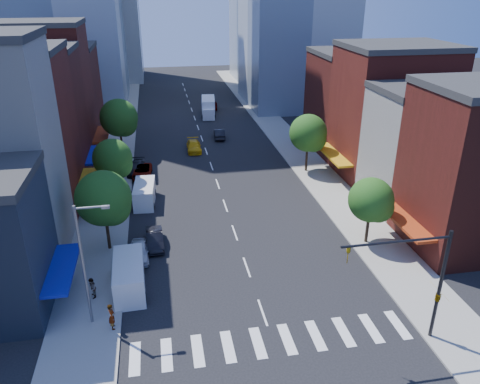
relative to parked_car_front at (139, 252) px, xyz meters
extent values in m
plane|color=black|center=(8.84, -9.01, -0.67)|extent=(220.00, 220.00, 0.00)
cube|color=gray|center=(-3.66, 30.99, -0.59)|extent=(5.00, 120.00, 0.15)
cube|color=gray|center=(21.34, 30.99, -0.59)|extent=(5.00, 120.00, 0.15)
cube|color=silver|center=(8.84, -12.01, -0.66)|extent=(19.00, 3.00, 0.01)
cube|color=#5B1A15|center=(-12.16, 11.49, 7.33)|extent=(12.00, 9.00, 16.00)
cube|color=#4C1A13|center=(-12.16, 19.99, 6.83)|extent=(12.00, 8.00, 15.00)
cube|color=#5B1A15|center=(-12.16, 28.49, 7.83)|extent=(12.00, 9.00, 17.00)
cube|color=#4C1A13|center=(-12.16, 37.99, 5.83)|extent=(12.00, 10.00, 13.00)
cube|color=#B9B5AA|center=(29.84, 5.99, 5.33)|extent=(12.00, 8.00, 12.00)
cube|color=#5B1A15|center=(29.84, 14.99, 6.83)|extent=(12.00, 10.00, 15.00)
cube|color=#4C1A13|center=(29.84, 24.99, 5.83)|extent=(12.00, 10.00, 13.00)
cylinder|color=black|center=(19.34, -13.51, 3.48)|extent=(0.24, 0.24, 8.00)
cylinder|color=black|center=(15.84, -13.51, 7.08)|extent=(7.00, 0.16, 0.16)
imported|color=gold|center=(12.84, -13.51, 6.48)|extent=(0.22, 0.18, 1.10)
imported|color=gold|center=(19.34, -13.51, 2.68)|extent=(0.48, 2.24, 0.90)
cylinder|color=slate|center=(-3.16, -8.01, 3.98)|extent=(0.20, 0.20, 9.00)
cylinder|color=slate|center=(-2.16, -8.01, 8.28)|extent=(2.00, 0.14, 0.14)
cube|color=slate|center=(-1.26, -8.01, 8.23)|extent=(0.50, 0.25, 0.18)
cylinder|color=black|center=(-2.66, 1.99, 1.44)|extent=(0.28, 0.28, 3.92)
sphere|color=#184413|center=(-2.66, 1.99, 4.38)|extent=(4.80, 4.80, 4.80)
sphere|color=#184413|center=(-2.06, 1.69, 3.68)|extent=(3.36, 3.36, 3.36)
cylinder|color=black|center=(-2.66, 12.99, 1.30)|extent=(0.28, 0.28, 3.64)
sphere|color=#184413|center=(-2.66, 12.99, 4.03)|extent=(4.20, 4.20, 4.20)
sphere|color=#184413|center=(-2.06, 12.69, 3.38)|extent=(2.94, 2.94, 2.94)
cylinder|color=black|center=(-2.66, 26.99, 1.58)|extent=(0.28, 0.28, 4.20)
sphere|color=#184413|center=(-2.66, 26.99, 4.73)|extent=(5.00, 5.00, 5.00)
sphere|color=#184413|center=(-2.06, 26.69, 3.98)|extent=(3.50, 3.50, 3.50)
cylinder|color=black|center=(20.34, -1.01, 1.16)|extent=(0.28, 0.28, 3.36)
sphere|color=#184413|center=(20.34, -1.01, 3.68)|extent=(4.00, 4.00, 4.00)
sphere|color=#184413|center=(20.94, -1.31, 3.08)|extent=(2.80, 2.80, 2.80)
cylinder|color=black|center=(20.34, 16.99, 1.44)|extent=(0.28, 0.28, 3.92)
sphere|color=#184413|center=(20.34, 16.99, 4.38)|extent=(4.60, 4.60, 4.60)
sphere|color=#184413|center=(20.94, 16.69, 3.68)|extent=(3.22, 3.22, 3.22)
imported|color=silver|center=(0.00, 0.00, 0.00)|extent=(1.69, 3.96, 1.33)
imported|color=black|center=(1.34, 1.88, 0.02)|extent=(1.66, 4.26, 1.38)
imported|color=#999999|center=(0.08, 18.94, 0.01)|extent=(2.47, 4.95, 1.35)
imported|color=black|center=(-0.66, 20.20, 0.02)|extent=(2.44, 4.90, 1.37)
cube|color=silver|center=(-0.66, -4.35, 0.52)|extent=(2.47, 5.73, 2.37)
cube|color=black|center=(-0.57, -6.49, 0.86)|extent=(2.13, 1.21, 1.02)
cylinder|color=black|center=(-1.60, -6.31, -0.27)|extent=(0.32, 0.87, 0.86)
cylinder|color=black|center=(0.43, -6.23, -0.27)|extent=(0.32, 0.87, 0.86)
cylinder|color=black|center=(-1.75, -2.47, -0.27)|extent=(0.32, 0.87, 0.86)
cylinder|color=black|center=(0.28, -2.39, -0.27)|extent=(0.32, 0.87, 0.86)
cube|color=white|center=(0.42, 11.25, 0.42)|extent=(2.39, 5.31, 2.18)
cube|color=black|center=(0.30, 9.28, 0.74)|extent=(1.98, 1.15, 0.93)
cylinder|color=black|center=(-0.62, 9.55, -0.30)|extent=(0.31, 0.80, 0.79)
cylinder|color=black|center=(1.25, 9.43, -0.30)|extent=(0.31, 0.80, 0.79)
cylinder|color=black|center=(-0.40, 13.07, -0.30)|extent=(0.31, 0.80, 0.79)
cylinder|color=black|center=(1.47, 12.96, -0.30)|extent=(0.31, 0.80, 0.79)
imported|color=#DEA70B|center=(7.17, 27.41, 0.03)|extent=(2.03, 4.81, 1.39)
imported|color=black|center=(11.50, 32.60, 0.06)|extent=(1.84, 4.51, 1.45)
imported|color=#999999|center=(12.68, 50.86, 0.16)|extent=(2.57, 5.06, 1.65)
cube|color=white|center=(11.52, 46.77, 0.85)|extent=(2.91, 6.35, 3.03)
cube|color=white|center=(11.14, 43.19, 0.37)|extent=(2.25, 1.91, 1.89)
cylinder|color=black|center=(10.19, 44.06, -0.24)|extent=(0.37, 0.88, 0.85)
cylinder|color=black|center=(12.25, 43.84, -0.24)|extent=(0.37, 0.88, 0.85)
cylinder|color=black|center=(10.64, 48.29, -0.24)|extent=(0.37, 0.88, 0.85)
cylinder|color=black|center=(12.71, 48.07, -0.24)|extent=(0.37, 0.88, 0.85)
imported|color=#999999|center=(-1.66, -8.95, 0.46)|extent=(0.58, 0.78, 1.96)
imported|color=#999999|center=(-3.38, -5.19, 0.31)|extent=(0.75, 0.90, 1.65)
camera|label=1|loc=(2.36, -35.55, 21.15)|focal=35.00mm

